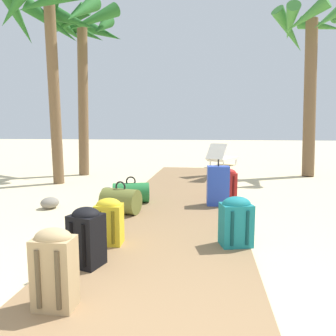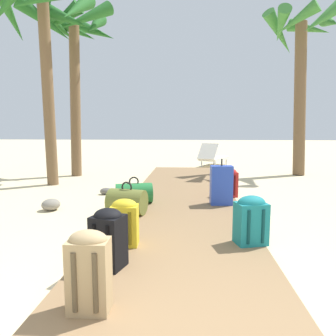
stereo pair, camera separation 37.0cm
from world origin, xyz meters
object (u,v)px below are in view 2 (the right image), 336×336
at_px(palm_tree_far_left, 75,41).
at_px(lounge_chair, 213,157).
at_px(backpack_tan, 89,269).
at_px(backpack_teal, 251,219).
at_px(duffel_bag_green, 134,193).
at_px(palm_tree_near_left, 44,26).
at_px(suitcase_blue, 221,185).
at_px(duffel_bag_olive, 127,202).
at_px(backpack_black, 108,237).
at_px(backpack_red, 229,182).
at_px(palm_tree_far_right, 302,48).
at_px(backpack_yellow, 125,221).

height_order(palm_tree_far_left, lounge_chair, palm_tree_far_left).
xyz_separation_m(backpack_tan, backpack_teal, (1.33, 1.35, -0.02)).
distance_m(backpack_tan, duffel_bag_green, 3.10).
xyz_separation_m(palm_tree_near_left, palm_tree_far_left, (0.12, 1.55, 0.09)).
xyz_separation_m(backpack_tan, suitcase_blue, (1.18, 3.10, 0.02)).
xyz_separation_m(backpack_teal, duffel_bag_olive, (-1.56, 1.07, -0.09)).
bearing_deg(backpack_black, palm_tree_near_left, 119.81).
distance_m(backpack_red, lounge_chair, 5.22).
height_order(suitcase_blue, palm_tree_far_right, palm_tree_far_right).
bearing_deg(backpack_tan, palm_tree_far_left, 110.13).
bearing_deg(duffel_bag_olive, backpack_black, -84.02).
xyz_separation_m(backpack_black, backpack_yellow, (0.03, 0.54, -0.02)).
xyz_separation_m(backpack_yellow, backpack_tan, (0.01, -1.22, 0.04)).
relative_size(backpack_tan, duffel_bag_olive, 0.96).
distance_m(duffel_bag_green, duffel_bag_olive, 0.67).
bearing_deg(backpack_red, duffel_bag_olive, -141.86).
bearing_deg(lounge_chair, backpack_tan, -99.40).
relative_size(duffel_bag_olive, palm_tree_near_left, 0.13).
relative_size(backpack_yellow, backpack_tan, 0.88).
distance_m(backpack_red, palm_tree_near_left, 5.22).
distance_m(duffel_bag_green, backpack_red, 1.74).
height_order(backpack_tan, palm_tree_near_left, palm_tree_near_left).
bearing_deg(suitcase_blue, backpack_yellow, -122.45).
bearing_deg(backpack_black, duffel_bag_green, 94.72).
bearing_deg(suitcase_blue, palm_tree_near_left, 152.62).
relative_size(backpack_red, backpack_teal, 0.98).
height_order(duffel_bag_green, lounge_chair, lounge_chair).
bearing_deg(backpack_yellow, backpack_red, 60.48).
xyz_separation_m(backpack_tan, palm_tree_far_left, (-2.41, 6.58, 3.24)).
xyz_separation_m(backpack_red, suitcase_blue, (-0.20, -0.59, 0.05)).
bearing_deg(palm_tree_far_left, backpack_yellow, -65.88).
bearing_deg(backpack_yellow, palm_tree_near_left, 123.55).
relative_size(backpack_black, lounge_chair, 0.33).
bearing_deg(backpack_teal, duffel_bag_green, 132.19).
height_order(backpack_black, suitcase_blue, suitcase_blue).
relative_size(suitcase_blue, palm_tree_far_left, 0.16).
relative_size(backpack_tan, lounge_chair, 0.35).
height_order(backpack_yellow, suitcase_blue, suitcase_blue).
relative_size(backpack_black, duffel_bag_olive, 0.91).
relative_size(backpack_black, backpack_red, 1.04).
xyz_separation_m(duffel_bag_green, palm_tree_far_right, (3.96, 4.14, 3.25)).
bearing_deg(duffel_bag_green, lounge_chair, 73.55).
height_order(backpack_yellow, backpack_red, backpack_red).
bearing_deg(backpack_teal, duffel_bag_olive, 145.54).
xyz_separation_m(backpack_black, backpack_teal, (1.37, 0.67, -0.01)).
height_order(backpack_red, suitcase_blue, suitcase_blue).
bearing_deg(duffel_bag_green, backpack_tan, -85.47).
relative_size(backpack_yellow, lounge_chair, 0.31).
xyz_separation_m(suitcase_blue, lounge_chair, (0.29, 5.81, -0.07)).
bearing_deg(duffel_bag_olive, duffel_bag_green, 91.40).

